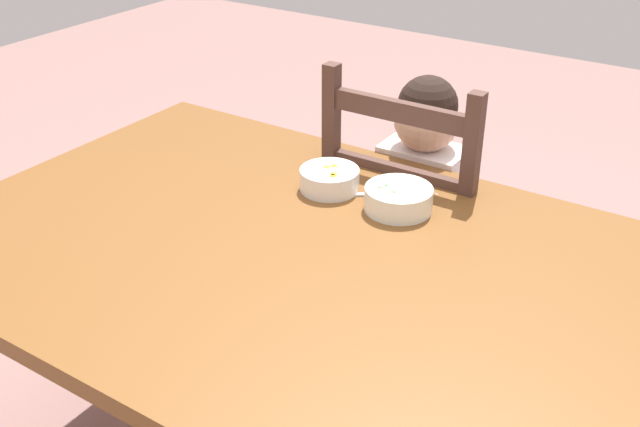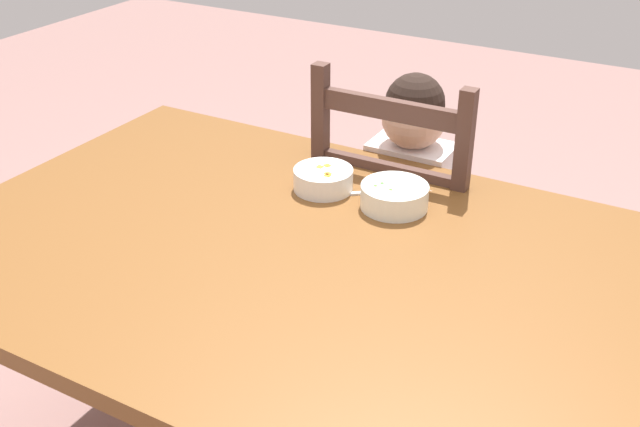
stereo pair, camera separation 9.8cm
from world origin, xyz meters
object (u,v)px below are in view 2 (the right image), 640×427
at_px(dining_chair, 403,242).
at_px(spoon, 339,194).
at_px(dining_table, 303,285).
at_px(bowl_of_peas, 394,196).
at_px(child_figure, 406,191).
at_px(bowl_of_carrots, 323,179).

relative_size(dining_chair, spoon, 7.93).
bearing_deg(dining_table, bowl_of_peas, 72.84).
xyz_separation_m(child_figure, bowl_of_peas, (0.09, -0.29, 0.14)).
bearing_deg(spoon, dining_chair, 81.59).
xyz_separation_m(dining_chair, child_figure, (-0.00, -0.00, 0.16)).
bearing_deg(child_figure, bowl_of_carrots, -107.45).
bearing_deg(bowl_of_carrots, bowl_of_peas, -0.01).
bearing_deg(spoon, dining_table, -78.33).
distance_m(child_figure, spoon, 0.33).
height_order(bowl_of_carrots, spoon, bowl_of_carrots).
height_order(dining_chair, bowl_of_carrots, dining_chair).
xyz_separation_m(dining_chair, bowl_of_carrots, (-0.09, -0.29, 0.30)).
xyz_separation_m(child_figure, spoon, (-0.04, -0.30, 0.12)).
xyz_separation_m(bowl_of_peas, spoon, (-0.14, -0.01, -0.02)).
bearing_deg(bowl_of_peas, dining_chair, 107.28).
height_order(dining_table, child_figure, child_figure).
bearing_deg(dining_chair, bowl_of_carrots, -107.45).
xyz_separation_m(child_figure, bowl_of_carrots, (-0.09, -0.29, 0.14)).
xyz_separation_m(bowl_of_peas, bowl_of_carrots, (-0.18, 0.00, -0.00)).
distance_m(dining_chair, bowl_of_carrots, 0.43).
height_order(dining_table, bowl_of_carrots, bowl_of_carrots).
relative_size(dining_table, child_figure, 1.70).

